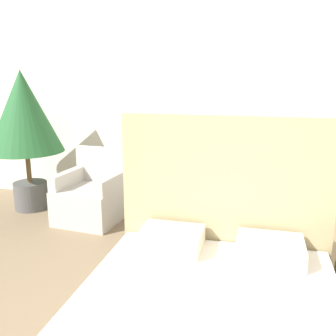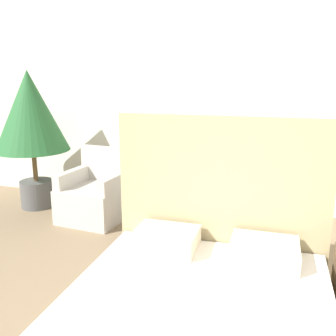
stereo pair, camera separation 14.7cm
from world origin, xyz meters
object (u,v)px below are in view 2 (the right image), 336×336
(armchair_near_window_left, at_px, (95,198))
(potted_palm, at_px, (30,117))
(bed, at_px, (194,331))
(armchair_near_window_right, at_px, (176,206))

(armchair_near_window_left, xyz_separation_m, potted_palm, (-0.95, 0.19, 0.93))
(armchair_near_window_left, bearing_deg, bed, -44.92)
(armchair_near_window_left, distance_m, armchair_near_window_right, 1.02)
(bed, height_order, potted_palm, potted_palm)
(potted_palm, bearing_deg, bed, -40.46)
(bed, distance_m, armchair_near_window_left, 2.63)
(bed, xyz_separation_m, potted_palm, (-2.61, 2.23, 0.92))
(armchair_near_window_left, distance_m, potted_palm, 1.34)
(potted_palm, bearing_deg, armchair_near_window_left, -11.52)
(armchair_near_window_left, xyz_separation_m, armchair_near_window_right, (1.02, 0.00, 0.00))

